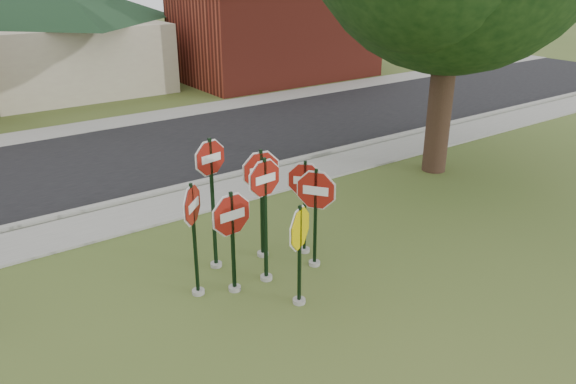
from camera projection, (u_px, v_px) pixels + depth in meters
ground at (307, 303)px, 10.41m from camera, size 120.00×120.00×0.00m
sidewalk_near at (179, 205)px, 14.54m from camera, size 60.00×1.60×0.06m
road at (118, 159)px, 17.93m from camera, size 60.00×7.00×0.04m
sidewalk_far at (78, 129)px, 21.16m from camera, size 60.00×1.60×0.06m
curb at (163, 192)px, 15.28m from camera, size 60.00×0.20×0.14m
stop_sign_center at (265, 204)px, 10.58m from camera, size 1.00×0.24×2.66m
stop_sign_yellow at (300, 244)px, 9.96m from camera, size 0.96×0.56×2.09m
stop_sign_left at (232, 229)px, 10.34m from camera, size 1.14×0.24×2.17m
stop_sign_right at (316, 205)px, 11.22m from camera, size 0.68×0.91×2.25m
stop_sign_back_right at (261, 188)px, 11.51m from camera, size 1.11×0.24×2.51m
stop_sign_back_left at (212, 187)px, 11.00m from camera, size 0.97×0.24×2.87m
stop_sign_far_right at (305, 196)px, 11.77m from camera, size 0.72×0.78×2.20m
stop_sign_far_left at (194, 225)px, 10.17m from camera, size 0.77×0.72×2.37m
building_house at (61, 12)px, 26.65m from camera, size 11.60×11.60×6.20m
building_brick at (276, 32)px, 29.86m from camera, size 10.20×6.20×4.75m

